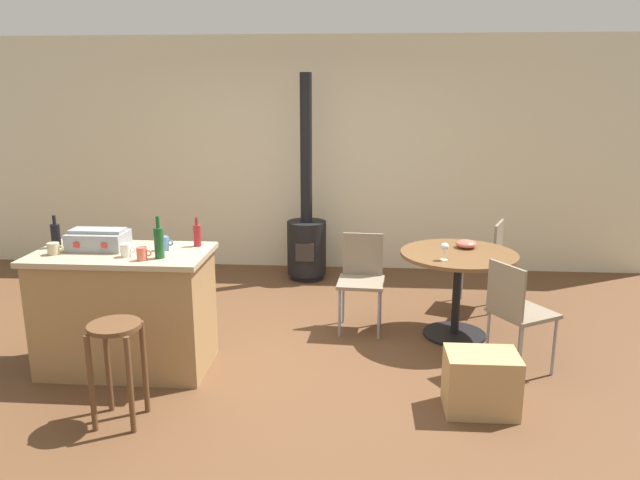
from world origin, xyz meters
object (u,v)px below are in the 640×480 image
Objects in this scene: dining_table at (458,273)px; kitchen_island at (126,310)px; folding_chair_far at (362,275)px; folding_chair_near at (484,257)px; cup_1 at (126,250)px; wooden_stool at (116,351)px; wine_glass at (445,247)px; bottle_1 at (56,235)px; toolbox at (98,240)px; folding_chair_left at (516,308)px; cup_3 at (142,254)px; bottle_2 at (197,235)px; serving_bowl at (466,244)px; cup_0 at (163,243)px; bottle_0 at (159,242)px; cardboard_box at (481,382)px; cup_2 at (54,249)px; wood_stove at (307,232)px.

kitchen_island is at bearing -162.71° from dining_table.
folding_chair_far is at bearing 171.55° from dining_table.
cup_1 is at bearing -149.91° from folding_chair_near.
wooden_stool is 2.61m from wine_glass.
toolbox is at bearing -4.57° from bottle_1.
wooden_stool is at bearing -161.52° from folding_chair_left.
folding_chair_left is (2.69, 0.90, 0.03)m from wooden_stool.
cup_3 reaches higher than kitchen_island.
serving_bowl is (2.17, 0.77, -0.23)m from bottle_2.
cup_0 reaches higher than cup_1.
cup_0 reaches higher than kitchen_island.
bottle_0 is at bearing -116.45° from bottle_2.
bottle_0 is at bearing 81.32° from wooden_stool.
cup_0 is 1.07× the size of cup_1.
cardboard_box is (-0.34, -0.58, -0.31)m from folding_chair_left.
kitchen_island reaches higher than wine_glass.
kitchen_island is 0.57m from toolbox.
bottle_2 is at bearing 56.20° from cup_3.
folding_chair_near is 1.33m from folding_chair_far.
cup_2 reaches higher than serving_bowl.
wooden_stool is 1.42× the size of cardboard_box.
wood_stove is (1.15, 2.37, 0.07)m from kitchen_island.
folding_chair_near is 2.09× the size of toolbox.
cup_0 is (-0.85, -2.30, 0.44)m from wood_stove.
cup_2 is 0.86× the size of wine_glass.
toolbox is 2.92× the size of wine_glass.
kitchen_island is 2.73m from dining_table.
dining_table is at bearing 57.45° from wine_glass.
folding_chair_near is 1.41m from folding_chair_left.
cup_3 is (-0.06, -0.28, -0.00)m from cup_0.
bottle_2 is at bearing -169.39° from wine_glass.
folding_chair_near is 0.38× the size of wood_stove.
bottle_2 is (-2.44, -1.33, 0.49)m from folding_chair_near.
folding_chair_far is (1.53, 1.71, 0.01)m from wooden_stool.
cup_3 is (-2.70, -0.33, 0.46)m from folding_chair_left.
wine_glass is (0.67, -0.37, 0.36)m from folding_chair_far.
folding_chair_left is 1.83× the size of cardboard_box.
cup_1 reaches higher than wine_glass.
folding_chair_near reaches higher than folding_chair_far.
folding_chair_left is 3.17m from toolbox.
folding_chair_left is 4.84× the size of serving_bowl.
toolbox is at bearing -169.19° from wine_glass.
cup_1 is (-2.87, -1.66, 0.45)m from folding_chair_near.
kitchen_island is 11.99× the size of cup_3.
cup_0 is at bearing 12.63° from kitchen_island.
folding_chair_far is (1.78, 0.93, 0.03)m from kitchen_island.
bottle_1 is (-3.51, -1.44, 0.50)m from folding_chair_near.
toolbox is 0.73m from bottle_2.
cup_1 is (-0.25, 0.02, -0.07)m from bottle_0.
folding_chair_near is 6.09× the size of wine_glass.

